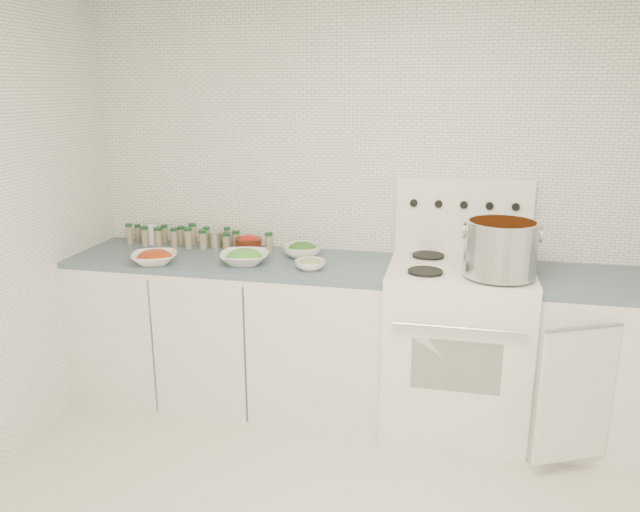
# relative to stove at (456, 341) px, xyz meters

# --- Properties ---
(room_walls) EXTENTS (3.54, 3.04, 2.52)m
(room_walls) POSITION_rel_stove_xyz_m (-0.48, -1.19, 1.06)
(room_walls) COLOR white
(room_walls) RESTS_ON ground
(counter_left) EXTENTS (1.85, 0.62, 0.90)m
(counter_left) POSITION_rel_stove_xyz_m (-1.30, 0.00, -0.05)
(counter_left) COLOR white
(counter_left) RESTS_ON ground
(stove) EXTENTS (0.76, 0.70, 1.36)m
(stove) POSITION_rel_stove_xyz_m (0.00, 0.00, 0.00)
(stove) COLOR white
(stove) RESTS_ON ground
(counter_right) EXTENTS (0.89, 0.80, 0.90)m
(counter_right) POSITION_rel_stove_xyz_m (0.82, 0.00, -0.05)
(counter_right) COLOR white
(counter_right) RESTS_ON ground
(stock_pot) EXTENTS (0.38, 0.36, 0.28)m
(stock_pot) POSITION_rel_stove_xyz_m (0.18, -0.17, 0.60)
(stock_pot) COLOR silver
(stock_pot) RESTS_ON stove
(bowl_tomato) EXTENTS (0.32, 0.32, 0.08)m
(bowl_tomato) POSITION_rel_stove_xyz_m (-1.68, -0.20, 0.44)
(bowl_tomato) COLOR white
(bowl_tomato) RESTS_ON counter_left
(bowl_snowpea) EXTENTS (0.32, 0.32, 0.09)m
(bowl_snowpea) POSITION_rel_stove_xyz_m (-1.19, -0.10, 0.44)
(bowl_snowpea) COLOR white
(bowl_snowpea) RESTS_ON counter_left
(bowl_broccoli) EXTENTS (0.30, 0.30, 0.09)m
(bowl_broccoli) POSITION_rel_stove_xyz_m (-0.90, 0.11, 0.45)
(bowl_broccoli) COLOR white
(bowl_broccoli) RESTS_ON counter_left
(bowl_zucchini) EXTENTS (0.18, 0.18, 0.07)m
(bowl_zucchini) POSITION_rel_stove_xyz_m (-0.80, -0.13, 0.43)
(bowl_zucchini) COLOR white
(bowl_zucchini) RESTS_ON counter_left
(bowl_pepper) EXTENTS (0.16, 0.16, 0.10)m
(bowl_pepper) POSITION_rel_stove_xyz_m (-1.25, 0.17, 0.45)
(bowl_pepper) COLOR #4F1B0D
(bowl_pepper) RESTS_ON counter_left
(salt_canister) EXTENTS (0.07, 0.07, 0.12)m
(salt_canister) POSITION_rel_stove_xyz_m (-1.90, 0.21, 0.46)
(salt_canister) COLOR white
(salt_canister) RESTS_ON counter_left
(tin_can) EXTENTS (0.10, 0.10, 0.10)m
(tin_can) POSITION_rel_stove_xyz_m (-1.48, 0.21, 0.45)
(tin_can) COLOR #B0AC95
(tin_can) RESTS_ON counter_left
(spice_cluster) EXTENTS (0.97, 0.15, 0.14)m
(spice_cluster) POSITION_rel_stove_xyz_m (-1.65, 0.20, 0.46)
(spice_cluster) COLOR gray
(spice_cluster) RESTS_ON counter_left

